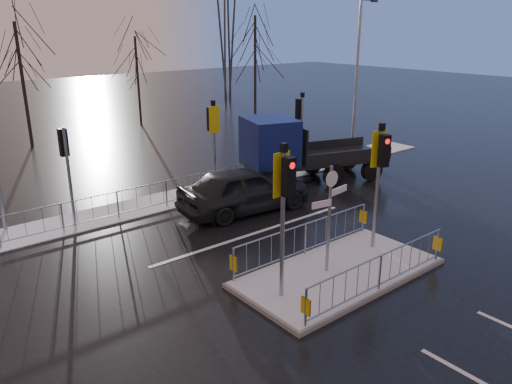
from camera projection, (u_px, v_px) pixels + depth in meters
ground at (339, 274)px, 14.19m from camera, size 120.00×120.00×0.00m
snow_verge at (181, 197)px, 20.50m from camera, size 30.00×2.00×0.04m
lane_markings at (348, 279)px, 13.94m from camera, size 8.00×11.38×0.01m
traffic_island at (339, 262)px, 14.07m from camera, size 6.00×3.04×4.15m
far_kerb_fixtures at (193, 175)px, 19.98m from camera, size 18.00×0.65×3.83m
car_far_lane at (245, 189)px, 18.75m from camera, size 5.31×2.61×1.74m
flatbed_truck at (289, 149)px, 21.74m from camera, size 6.87×4.17×3.00m
tree_far_a at (20, 61)px, 27.60m from camera, size 3.75×3.75×7.08m
tree_far_b at (137, 64)px, 34.07m from camera, size 3.25×3.25×6.14m
tree_far_c at (255, 47)px, 36.34m from camera, size 4.00×4.00×7.55m
street_lamp_right at (358, 73)px, 25.35m from camera, size 1.25×0.18×8.00m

